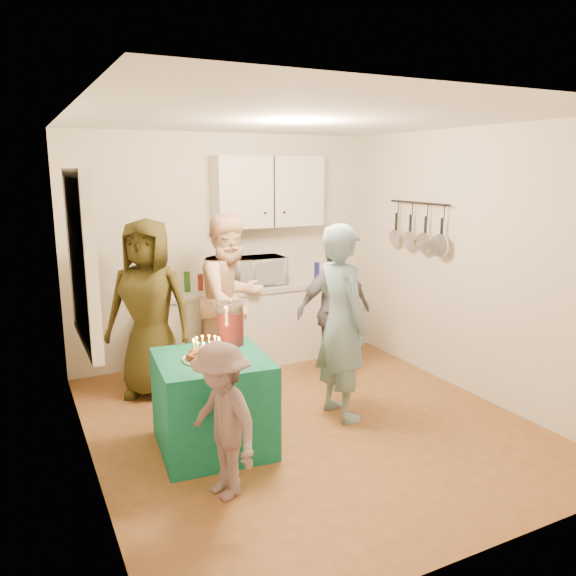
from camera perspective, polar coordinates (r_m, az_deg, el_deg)
name	(u,v)px	position (r m, az deg, el deg)	size (l,w,h in m)	color
floor	(305,421)	(5.15, 1.79, -13.36)	(4.00, 4.00, 0.00)	brown
ceiling	(308,118)	(4.67, 2.00, 16.84)	(4.00, 4.00, 0.00)	white
back_wall	(224,249)	(6.55, -6.48, 3.98)	(3.60, 3.60, 0.00)	silver
left_wall	(82,300)	(4.21, -20.21, -1.17)	(4.00, 4.00, 0.00)	silver
right_wall	(467,263)	(5.80, 17.74, 2.46)	(4.00, 4.00, 0.00)	silver
window_night	(79,259)	(4.46, -20.51, 2.79)	(0.04, 1.00, 1.20)	black
counter	(251,325)	(6.52, -3.73, -3.81)	(2.20, 0.58, 0.86)	white
countertop	(251,287)	(6.41, -3.79, 0.10)	(2.24, 0.62, 0.05)	beige
upper_cabinet	(269,192)	(6.54, -1.98, 9.76)	(1.30, 0.30, 0.80)	white
pot_rack	(416,226)	(6.23, 12.90, 6.13)	(0.12, 1.00, 0.60)	black
microwave	(259,271)	(6.42, -2.98, 1.78)	(0.57, 0.39, 0.31)	white
party_table	(213,403)	(4.60, -7.62, -11.47)	(0.85, 0.85, 0.76)	#0F684E
donut_cake	(207,348)	(4.40, -8.26, -6.07)	(0.38, 0.38, 0.18)	#381C0C
punch_jar	(231,325)	(4.72, -5.85, -3.74)	(0.22, 0.22, 0.34)	red
man_birthday	(342,322)	(4.99, 5.46, -3.49)	(0.64, 0.42, 1.75)	#789CAF
woman_back_left	(149,309)	(5.62, -13.94, -2.04)	(0.86, 0.56, 1.75)	brown
woman_back_center	(232,300)	(5.80, -5.75, -1.21)	(0.86, 0.67, 1.77)	#FFB085
woman_back_right	(334,311)	(5.90, 4.72, -2.36)	(0.88, 0.36, 1.49)	black
child_near_left	(222,421)	(3.90, -6.75, -13.23)	(0.71, 0.41, 1.10)	#634F51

